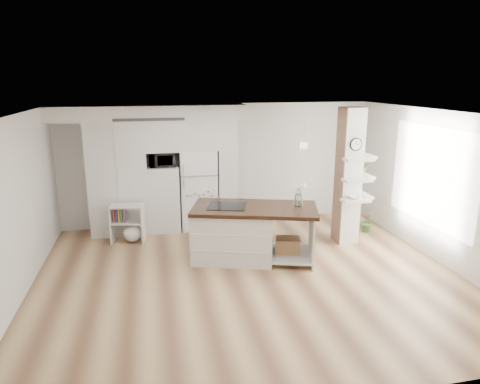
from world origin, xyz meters
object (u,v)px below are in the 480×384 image
at_px(kitchen_island, 240,232).
at_px(floor_plant_a, 367,221).
at_px(refrigerator, 198,189).
at_px(bookshelf, 129,226).

distance_m(kitchen_island, floor_plant_a, 3.10).
bearing_deg(refrigerator, kitchen_island, -74.00).
distance_m(refrigerator, kitchen_island, 2.01).
bearing_deg(bookshelf, refrigerator, 31.49).
distance_m(kitchen_island, bookshelf, 2.40).
xyz_separation_m(refrigerator, kitchen_island, (0.54, -1.90, -0.36)).
bearing_deg(refrigerator, floor_plant_a, -17.20).
bearing_deg(floor_plant_a, bookshelf, 174.56).
height_order(bookshelf, floor_plant_a, bookshelf).
relative_size(kitchen_island, floor_plant_a, 5.08).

